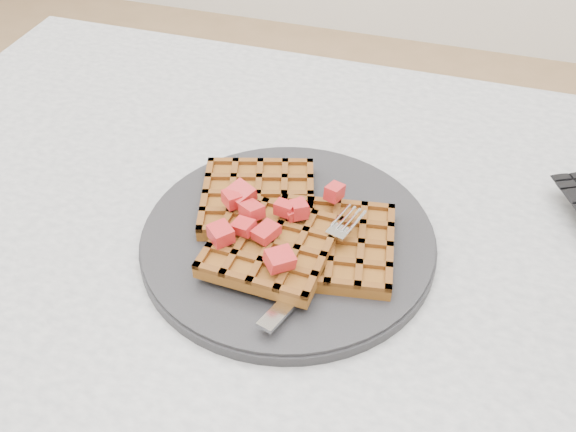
{
  "coord_description": "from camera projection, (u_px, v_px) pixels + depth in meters",
  "views": [
    {
      "loc": [
        0.09,
        -0.46,
        1.23
      ],
      "look_at": [
        -0.05,
        -0.0,
        0.79
      ],
      "focal_mm": 40.0,
      "sensor_mm": 36.0,
      "label": 1
    }
  ],
  "objects": [
    {
      "name": "table",
      "position": [
        331.0,
        321.0,
        0.75
      ],
      "size": [
        1.2,
        0.8,
        0.75
      ],
      "color": "silver",
      "rests_on": "ground"
    },
    {
      "name": "plate",
      "position": [
        288.0,
        239.0,
        0.67
      ],
      "size": [
        0.31,
        0.31,
        0.02
      ],
      "primitive_type": "cylinder",
      "color": "black",
      "rests_on": "table"
    },
    {
      "name": "waffles",
      "position": [
        287.0,
        228.0,
        0.66
      ],
      "size": [
        0.24,
        0.21,
        0.03
      ],
      "color": "#90561E",
      "rests_on": "plate"
    },
    {
      "name": "strawberry_pile",
      "position": [
        288.0,
        206.0,
        0.64
      ],
      "size": [
        0.15,
        0.15,
        0.02
      ],
      "primitive_type": null,
      "color": "#A00509",
      "rests_on": "waffles"
    },
    {
      "name": "fork",
      "position": [
        321.0,
        265.0,
        0.62
      ],
      "size": [
        0.07,
        0.18,
        0.02
      ],
      "primitive_type": null,
      "rotation": [
        0.0,
        0.0,
        -0.28
      ],
      "color": "silver",
      "rests_on": "plate"
    }
  ]
}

